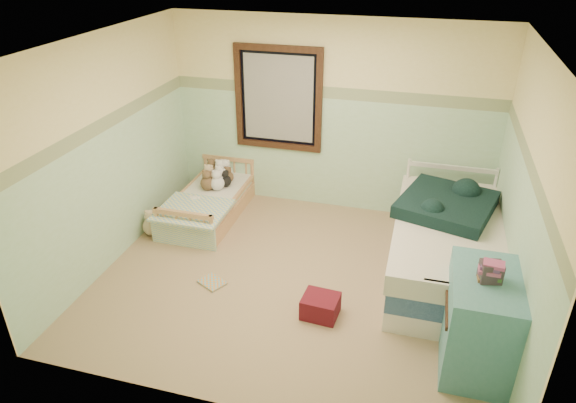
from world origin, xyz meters
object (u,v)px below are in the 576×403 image
(plush_floor_tan, at_px, (152,226))
(twin_bed_frame, at_px, (443,267))
(plush_floor_cream, at_px, (196,213))
(dresser, at_px, (479,322))
(red_pillow, at_px, (320,306))
(toddler_bed_frame, at_px, (210,209))
(floor_book, at_px, (212,282))

(plush_floor_tan, xyz_separation_m, twin_bed_frame, (3.50, 0.07, -0.00))
(plush_floor_cream, distance_m, dresser, 3.76)
(plush_floor_tan, height_order, red_pillow, plush_floor_tan)
(twin_bed_frame, distance_m, red_pillow, 1.53)
(toddler_bed_frame, height_order, dresser, dresser)
(toddler_bed_frame, bearing_deg, dresser, -29.07)
(plush_floor_cream, relative_size, plush_floor_tan, 1.10)
(twin_bed_frame, relative_size, dresser, 2.45)
(twin_bed_frame, bearing_deg, red_pillow, -139.04)
(red_pillow, height_order, floor_book, red_pillow)
(red_pillow, bearing_deg, dresser, -9.70)
(toddler_bed_frame, xyz_separation_m, red_pillow, (1.85, -1.57, 0.01))
(toddler_bed_frame, xyz_separation_m, twin_bed_frame, (3.00, -0.57, 0.01))
(toddler_bed_frame, relative_size, plush_floor_cream, 6.14)
(floor_book, bearing_deg, dresser, 18.74)
(plush_floor_tan, bearing_deg, dresser, -17.36)
(dresser, xyz_separation_m, red_pillow, (-1.42, 0.24, -0.33))
(toddler_bed_frame, distance_m, red_pillow, 2.43)
(plush_floor_cream, distance_m, twin_bed_frame, 3.14)
(plush_floor_tan, height_order, floor_book, plush_floor_tan)
(toddler_bed_frame, distance_m, floor_book, 1.52)
(plush_floor_cream, xyz_separation_m, plush_floor_tan, (-0.39, -0.45, -0.01))
(dresser, xyz_separation_m, floor_book, (-2.65, 0.43, -0.43))
(plush_floor_tan, height_order, dresser, dresser)
(toddler_bed_frame, distance_m, plush_floor_tan, 0.81)
(plush_floor_cream, bearing_deg, toddler_bed_frame, 59.55)
(floor_book, bearing_deg, plush_floor_tan, 174.18)
(twin_bed_frame, xyz_separation_m, floor_book, (-2.39, -0.81, -0.10))
(toddler_bed_frame, height_order, plush_floor_cream, plush_floor_cream)
(red_pillow, bearing_deg, plush_floor_tan, 158.28)
(toddler_bed_frame, xyz_separation_m, plush_floor_tan, (-0.50, -0.64, 0.02))
(dresser, distance_m, red_pillow, 1.48)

